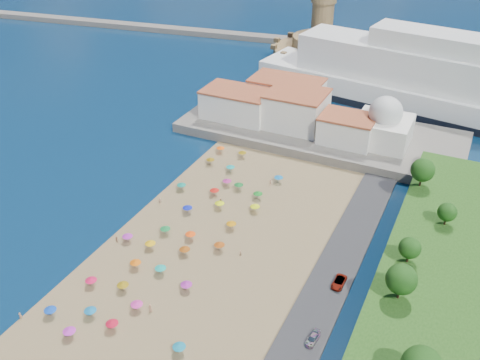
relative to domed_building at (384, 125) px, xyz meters
The scene contains 12 objects.
ground 77.60m from the domed_building, 112.91° to the right, with size 700.00×700.00×0.00m, color #071938.
terrace 21.44m from the domed_building, behind, with size 90.00×36.00×3.00m, color #59544C.
jetty 56.51m from the domed_building, 138.62° to the left, with size 18.00×70.00×2.40m, color #59544C.
breakwater 162.43m from the domed_building, 149.64° to the left, with size 200.00×7.00×2.60m, color #59544C.
waterfront_buildings 33.17m from the domed_building, behind, with size 57.00×29.00×11.00m.
domed_building is the anchor object (origin of this frame).
fortress 79.11m from the domed_building, 122.08° to the left, with size 40.00×40.00×32.40m.
cruise_ship 42.19m from the domed_building, 58.34° to the left, with size 158.97×46.06×34.38m.
beach_parasols 87.63m from the domed_building, 111.59° to the right, with size 31.17×116.81×2.20m.
beachgoers 87.40m from the domed_building, 112.50° to the right, with size 33.74×89.98×1.88m.
parked_cars 75.99m from the domed_building, 85.45° to the right, with size 2.48×29.81×1.41m.
hillside_trees 76.96m from the domed_building, 75.32° to the right, with size 16.19×112.05×8.30m.
Camera 1 is at (53.79, -79.20, 78.20)m, focal length 40.00 mm.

